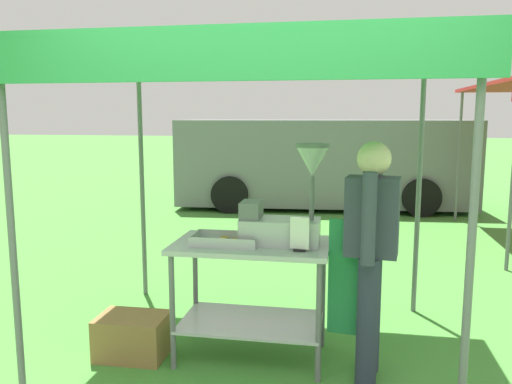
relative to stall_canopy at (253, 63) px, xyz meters
name	(u,v)px	position (x,y,z in m)	size (l,w,h in m)	color
ground_plane	(318,224)	(0.22, 4.73, -2.14)	(70.00, 70.00, 0.00)	#478E38
stall_canopy	(253,63)	(0.00, 0.00, 0.00)	(2.79, 2.19, 2.23)	slate
donut_cart	(251,274)	(0.00, -0.10, -1.51)	(1.11, 0.65, 0.87)	#B7B7BC
donut_tray	(227,241)	(-0.16, -0.17, -1.25)	(0.47, 0.27, 0.07)	#B7B7BC
donut_fryer	(286,211)	(0.25, -0.09, -1.03)	(0.62, 0.28, 0.71)	#B7B7BC
menu_sign	(300,237)	(0.36, -0.27, -1.17)	(0.13, 0.05, 0.23)	black
vendor	(370,248)	(0.83, -0.25, -1.24)	(0.46, 0.54, 1.61)	#2D3347
supply_crate	(132,336)	(-0.87, -0.25, -1.98)	(0.51, 0.36, 0.31)	olive
van_grey	(324,162)	(0.21, 6.51, -1.26)	(5.65, 2.41, 1.69)	slate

